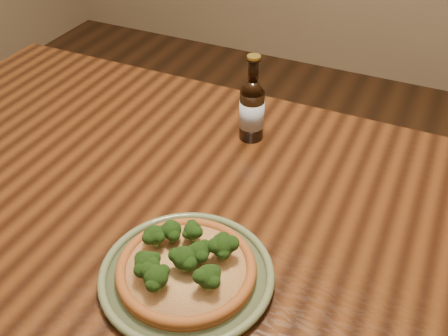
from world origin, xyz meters
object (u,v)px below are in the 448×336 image
at_px(pizza, 186,266).
at_px(beer_bottle, 252,109).
at_px(table, 206,247).
at_px(plate, 187,275).

height_order(pizza, beer_bottle, beer_bottle).
relative_size(pizza, beer_bottle, 1.14).
distance_m(table, pizza, 0.20).
xyz_separation_m(table, pizza, (0.04, -0.15, 0.12)).
bearing_deg(plate, beer_bottle, 98.45).
relative_size(table, beer_bottle, 8.11).
distance_m(plate, pizza, 0.02).
xyz_separation_m(table, beer_bottle, (-0.02, 0.27, 0.17)).
height_order(plate, pizza, pizza).
relative_size(plate, pizza, 1.26).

